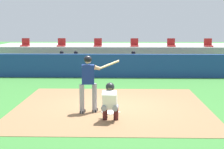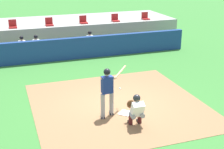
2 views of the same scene
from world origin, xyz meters
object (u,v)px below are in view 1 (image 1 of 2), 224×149
dugout_player_2 (133,63)px  stadium_seat_5 (208,44)px  batter_at_plate (89,80)px  stadium_seat_0 (25,44)px  stadium_seat_1 (61,44)px  stadium_seat_3 (134,44)px  stadium_seat_4 (171,44)px  catcher_crouched (110,100)px  stadium_seat_2 (98,44)px  dugout_player_0 (61,62)px  dugout_player_1 (76,62)px  home_plate (111,112)px

dugout_player_2 → stadium_seat_5: stadium_seat_5 is taller
batter_at_plate → stadium_seat_0: size_ratio=3.76×
stadium_seat_1 → stadium_seat_3: bearing=0.0°
stadium_seat_3 → stadium_seat_5: same height
stadium_seat_3 → stadium_seat_4: same height
catcher_crouched → stadium_seat_0: size_ratio=4.03×
stadium_seat_3 → stadium_seat_5: 4.33m
stadium_seat_0 → stadium_seat_3: bearing=0.0°
stadium_seat_2 → stadium_seat_3: size_ratio=1.00×
dugout_player_0 → stadium_seat_4: 6.56m
dugout_player_1 → stadium_seat_4: bearing=20.6°
home_plate → dugout_player_0: 8.68m
dugout_player_2 → dugout_player_1: bearing=180.0°
dugout_player_1 → dugout_player_2: same height
stadium_seat_0 → stadium_seat_1: same height
dugout_player_0 → stadium_seat_5: stadium_seat_5 is taller
stadium_seat_1 → stadium_seat_4: size_ratio=1.00×
dugout_player_2 → stadium_seat_3: 2.21m
batter_at_plate → stadium_seat_1: 10.49m
stadium_seat_0 → stadium_seat_4: 8.67m
dugout_player_0 → dugout_player_1: bearing=0.0°
stadium_seat_4 → stadium_seat_5: bearing=0.0°
dugout_player_1 → catcher_crouched: bearing=-76.6°
home_plate → dugout_player_2: (0.96, 8.14, 0.65)m
dugout_player_2 → stadium_seat_2: size_ratio=2.71×
home_plate → stadium_seat_5: bearing=62.0°
catcher_crouched → stadium_seat_4: size_ratio=4.03×
stadium_seat_4 → stadium_seat_5: same height
dugout_player_0 → stadium_seat_0: 3.33m
batter_at_plate → stadium_seat_4: (3.92, 10.16, 0.50)m
batter_at_plate → stadium_seat_5: size_ratio=3.76×
batter_at_plate → stadium_seat_0: 11.22m
dugout_player_2 → stadium_seat_1: stadium_seat_1 is taller
dugout_player_2 → stadium_seat_5: 4.97m
catcher_crouched → dugout_player_1: (-2.16, 9.06, 0.07)m
dugout_player_2 → stadium_seat_3: size_ratio=2.71×
batter_at_plate → stadium_seat_5: (6.09, 10.16, 0.50)m
dugout_player_1 → dugout_player_2: 3.12m
dugout_player_0 → stadium_seat_2: size_ratio=2.71×
dugout_player_2 → stadium_seat_5: bearing=24.6°
dugout_player_1 → stadium_seat_0: stadium_seat_0 is taller
catcher_crouched → stadium_seat_4: bearing=73.7°
catcher_crouched → dugout_player_2: dugout_player_2 is taller
home_plate → catcher_crouched: (0.01, -0.91, 0.58)m
dugout_player_0 → dugout_player_2: bearing=0.0°
catcher_crouched → stadium_seat_5: stadium_seat_5 is taller
catcher_crouched → stadium_seat_4: (3.24, 11.09, 0.93)m
home_plate → batter_at_plate: batter_at_plate is taller
stadium_seat_1 → stadium_seat_3: 4.33m
dugout_player_0 → stadium_seat_2: (1.84, 2.03, 0.86)m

